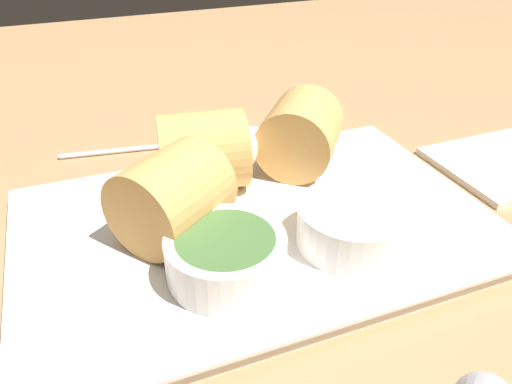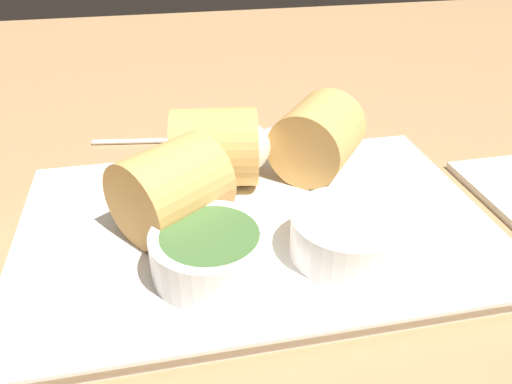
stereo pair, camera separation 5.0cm
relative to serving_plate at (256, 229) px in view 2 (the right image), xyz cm
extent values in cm
cube|color=#A87F54|center=(2.78, -2.78, -1.76)|extent=(180.00, 140.00, 2.00)
cube|color=white|center=(0.00, 0.00, -0.16)|extent=(32.13, 20.95, 1.20)
cube|color=white|center=(0.00, 0.00, 0.59)|extent=(33.41, 21.79, 0.30)
cylinder|color=#DBA356|center=(5.79, -0.55, 3.81)|extent=(8.90, 8.81, 6.14)
sphere|color=#56843D|center=(3.88, -1.93, 3.81)|extent=(3.99, 3.99, 3.99)
cylinder|color=#DBA356|center=(2.04, -6.05, 3.81)|extent=(7.39, 7.04, 6.14)
sphere|color=beige|center=(-0.29, -5.70, 3.81)|extent=(3.99, 3.99, 3.99)
cylinder|color=#DBA356|center=(-6.34, -6.15, 3.81)|extent=(8.88, 8.95, 6.14)
sphere|color=#B23D2D|center=(-7.81, -7.99, 3.81)|extent=(3.99, 3.99, 3.99)
cylinder|color=white|center=(3.80, 4.70, 2.18)|extent=(7.40, 7.40, 2.88)
cylinder|color=#477038|center=(3.80, 4.70, 3.37)|extent=(6.07, 6.07, 0.52)
cylinder|color=white|center=(-5.06, 4.66, 2.18)|extent=(7.40, 7.40, 2.88)
cylinder|color=beige|center=(-5.06, 4.66, 3.37)|extent=(6.07, 6.07, 0.52)
cylinder|color=silver|center=(6.61, -16.99, -0.51)|extent=(12.55, 2.33, 0.50)
ellipsoid|color=silver|center=(-5.25, -15.25, -0.15)|extent=(3.90, 3.21, 1.23)
camera|label=1|loc=(10.62, 27.18, 21.72)|focal=35.00mm
camera|label=2|loc=(5.82, 28.60, 21.72)|focal=35.00mm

